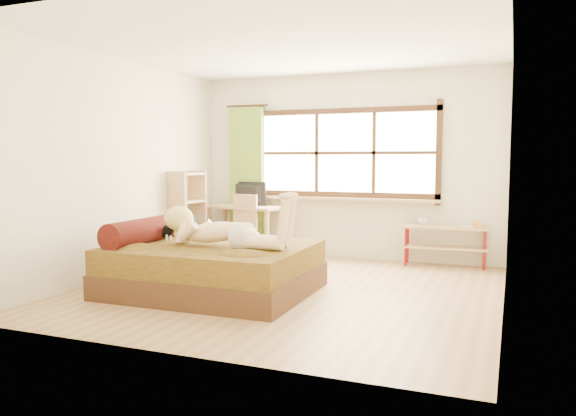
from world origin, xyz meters
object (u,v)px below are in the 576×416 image
at_px(desk, 245,212).
at_px(pipe_shelf, 446,237).
at_px(bed, 209,266).
at_px(woman, 223,217).
at_px(bookshelf, 187,215).
at_px(kitten, 162,229).
at_px(chair, 241,223).

relative_size(desk, pipe_shelf, 1.13).
bearing_deg(bed, woman, -14.42).
relative_size(desk, bookshelf, 1.00).
height_order(woman, desk, woman).
height_order(pipe_shelf, bookshelf, bookshelf).
height_order(bed, woman, woman).
distance_m(woman, desk, 2.58).
distance_m(kitten, bookshelf, 1.67).
bearing_deg(pipe_shelf, chair, -173.17).
distance_m(desk, chair, 0.40).
xyz_separation_m(desk, chair, (0.11, -0.37, -0.13)).
bearing_deg(kitten, chair, 87.37).
xyz_separation_m(pipe_shelf, bookshelf, (-3.56, -0.83, 0.24)).
xyz_separation_m(woman, pipe_shelf, (2.05, 2.53, -0.43)).
relative_size(bed, pipe_shelf, 1.88).
bearing_deg(bookshelf, woman, -45.90).
height_order(desk, bookshelf, bookshelf).
bearing_deg(desk, pipe_shelf, 12.12).
xyz_separation_m(desk, bookshelf, (-0.58, -0.71, -0.00)).
distance_m(kitten, desk, 2.26).
distance_m(woman, pipe_shelf, 3.28).
height_order(kitten, pipe_shelf, kitten).
bearing_deg(bed, pipe_shelf, 46.97).
height_order(woman, bookshelf, bookshelf).
bearing_deg(bed, chair, 106.19).
bearing_deg(bookshelf, pipe_shelf, 15.66).
relative_size(bed, bookshelf, 1.66).
bearing_deg(woman, kitten, 169.52).
height_order(chair, pipe_shelf, chair).
relative_size(woman, desk, 1.15).
relative_size(woman, chair, 1.56).
distance_m(bed, kitten, 0.77).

